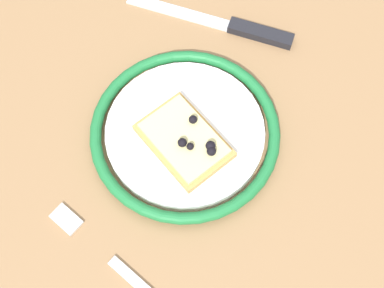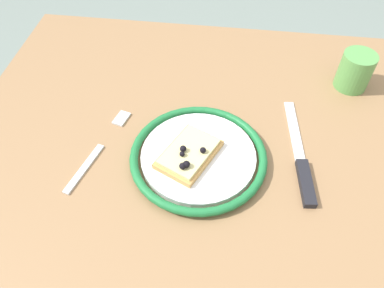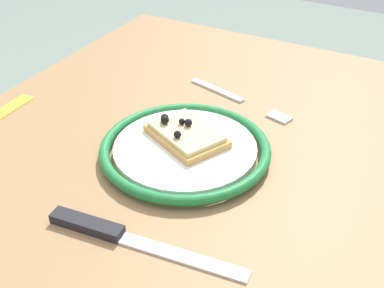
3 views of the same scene
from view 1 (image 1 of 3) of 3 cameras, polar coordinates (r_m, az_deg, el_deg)
ground_plane at (r=1.40m, az=-0.78°, el=-10.49°), size 6.00×6.00×0.00m
dining_table at (r=0.76m, az=-1.40°, el=1.27°), size 0.97×0.78×0.76m
plate at (r=0.65m, az=-0.77°, el=1.28°), size 0.24×0.24×0.02m
pizza_slice_near at (r=0.63m, az=-0.80°, el=0.41°), size 0.11×0.13×0.03m
knife at (r=0.74m, az=5.02°, el=12.59°), size 0.04×0.24×0.01m
fork at (r=0.61m, az=-8.34°, el=-12.84°), size 0.07×0.20×0.00m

